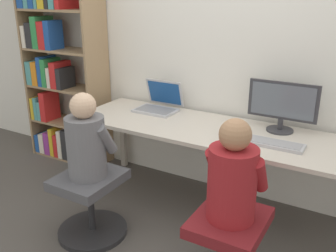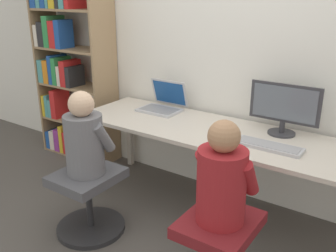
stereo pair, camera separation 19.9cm
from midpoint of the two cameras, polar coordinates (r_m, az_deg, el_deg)
ground_plane at (r=2.94m, az=4.62°, el=-15.67°), size 14.00×14.00×0.00m
wall_back at (r=3.12m, az=12.58°, el=11.93°), size 10.00×0.05×2.60m
desk at (r=2.91m, az=8.47°, el=-1.60°), size 2.25×0.71×0.71m
desktop_monitor at (r=2.85m, az=19.19°, el=2.54°), size 0.51×0.20×0.38m
laptop at (r=3.31m, az=0.91°, el=3.31°), size 0.36×0.32×0.26m
keyboard at (r=2.64m, az=17.21°, el=-2.95°), size 0.45×0.15×0.03m
computer_mouse_by_keyboard at (r=2.70m, az=11.29°, el=-1.74°), size 0.06×0.11×0.03m
office_chair_left at (r=2.35m, az=10.13°, el=-18.25°), size 0.51×0.51×0.48m
office_chair_right at (r=2.85m, az=-9.99°, el=-10.88°), size 0.51×0.51×0.48m
person_at_monitor at (r=2.10m, az=10.96°, el=-7.93°), size 0.34×0.29×0.60m
person_at_laptop at (r=2.64m, az=-10.53°, el=-1.90°), size 0.33×0.29×0.60m
bookshelf at (r=4.04m, az=-13.91°, el=8.59°), size 0.88×0.33×1.93m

